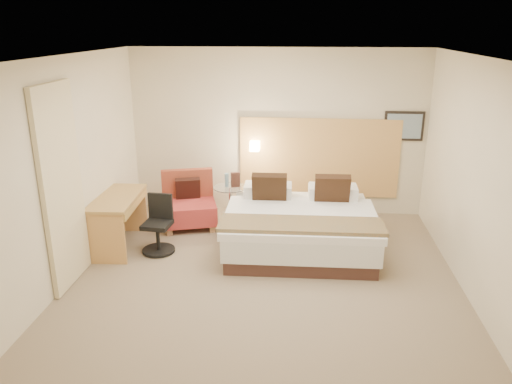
# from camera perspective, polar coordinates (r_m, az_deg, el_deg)

# --- Properties ---
(floor) EXTENTS (4.80, 5.00, 0.02)m
(floor) POSITION_cam_1_polar(r_m,az_deg,el_deg) (6.34, 0.96, -10.07)
(floor) COLOR #7B6952
(floor) RESTS_ON ground
(ceiling) EXTENTS (4.80, 5.00, 0.02)m
(ceiling) POSITION_cam_1_polar(r_m,az_deg,el_deg) (5.57, 1.11, 15.29)
(ceiling) COLOR white
(ceiling) RESTS_ON floor
(wall_back) EXTENTS (4.80, 0.02, 2.70)m
(wall_back) POSITION_cam_1_polar(r_m,az_deg,el_deg) (8.24, 2.40, 6.82)
(wall_back) COLOR beige
(wall_back) RESTS_ON floor
(wall_front) EXTENTS (4.80, 0.02, 2.70)m
(wall_front) POSITION_cam_1_polar(r_m,az_deg,el_deg) (3.50, -2.24, -10.19)
(wall_front) COLOR beige
(wall_front) RESTS_ON floor
(wall_left) EXTENTS (0.02, 5.00, 2.70)m
(wall_left) POSITION_cam_1_polar(r_m,az_deg,el_deg) (6.45, -20.85, 2.25)
(wall_left) COLOR beige
(wall_left) RESTS_ON floor
(wall_right) EXTENTS (0.02, 5.00, 2.70)m
(wall_right) POSITION_cam_1_polar(r_m,az_deg,el_deg) (6.13, 24.12, 1.00)
(wall_right) COLOR beige
(wall_right) RESTS_ON floor
(headboard_panel) EXTENTS (2.60, 0.04, 1.30)m
(headboard_panel) POSITION_cam_1_polar(r_m,az_deg,el_deg) (8.29, 7.20, 3.91)
(headboard_panel) COLOR tan
(headboard_panel) RESTS_ON wall_back
(art_frame) EXTENTS (0.62, 0.03, 0.47)m
(art_frame) POSITION_cam_1_polar(r_m,az_deg,el_deg) (8.32, 16.54, 7.24)
(art_frame) COLOR black
(art_frame) RESTS_ON wall_back
(art_canvas) EXTENTS (0.54, 0.01, 0.39)m
(art_canvas) POSITION_cam_1_polar(r_m,az_deg,el_deg) (8.31, 16.57, 7.22)
(art_canvas) COLOR gray
(art_canvas) RESTS_ON wall_back
(lamp_arm) EXTENTS (0.02, 0.12, 0.02)m
(lamp_arm) POSITION_cam_1_polar(r_m,az_deg,el_deg) (8.22, -0.10, 5.38)
(lamp_arm) COLOR silver
(lamp_arm) RESTS_ON wall_back
(lamp_shade) EXTENTS (0.15, 0.15, 0.15)m
(lamp_shade) POSITION_cam_1_polar(r_m,az_deg,el_deg) (8.16, -0.14, 5.29)
(lamp_shade) COLOR #FAE8C3
(lamp_shade) RESTS_ON wall_back
(curtain) EXTENTS (0.06, 0.90, 2.42)m
(curtain) POSITION_cam_1_polar(r_m,az_deg,el_deg) (6.25, -21.28, 0.45)
(curtain) COLOR beige
(curtain) RESTS_ON wall_left
(bottle_a) EXTENTS (0.08, 0.08, 0.22)m
(bottle_a) POSITION_cam_1_polar(r_m,az_deg,el_deg) (7.86, -3.37, 1.37)
(bottle_a) COLOR #77A2B8
(bottle_a) RESTS_ON side_table
(menu_folder) EXTENTS (0.15, 0.09, 0.24)m
(menu_folder) POSITION_cam_1_polar(r_m,az_deg,el_deg) (7.84, -2.37, 1.42)
(menu_folder) COLOR #3D2119
(menu_folder) RESTS_ON side_table
(bed) EXTENTS (2.12, 2.06, 1.01)m
(bed) POSITION_cam_1_polar(r_m,az_deg,el_deg) (7.14, 5.05, -3.72)
(bed) COLOR #3E251F
(bed) RESTS_ON floor
(lounge_chair) EXTENTS (0.97, 0.91, 0.85)m
(lounge_chair) POSITION_cam_1_polar(r_m,az_deg,el_deg) (7.91, -7.68, -1.46)
(lounge_chair) COLOR #AC7751
(lounge_chair) RESTS_ON floor
(side_table) EXTENTS (0.67, 0.67, 0.60)m
(side_table) POSITION_cam_1_polar(r_m,az_deg,el_deg) (7.96, -2.94, -1.24)
(side_table) COLOR silver
(side_table) RESTS_ON floor
(desk) EXTENTS (0.62, 1.23, 0.75)m
(desk) POSITION_cam_1_polar(r_m,az_deg,el_deg) (7.26, -15.35, -1.71)
(desk) COLOR #AC8143
(desk) RESTS_ON floor
(desk_chair) EXTENTS (0.49, 0.49, 0.80)m
(desk_chair) POSITION_cam_1_polar(r_m,az_deg,el_deg) (7.09, -11.08, -4.15)
(desk_chair) COLOR black
(desk_chair) RESTS_ON floor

